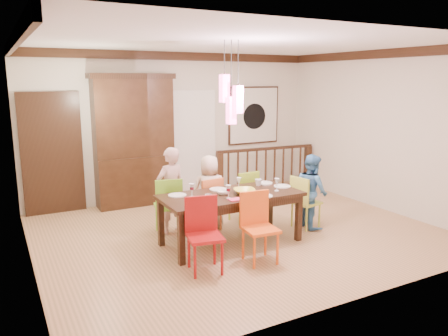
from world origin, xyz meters
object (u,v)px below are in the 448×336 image
chair_far_left (168,201)px  chair_end_right (306,198)px  china_hutch (134,140)px  balustrade (266,169)px  dining_table (231,199)px  person_end_right (312,191)px  person_far_left (171,191)px  person_far_mid (210,191)px

chair_far_left → chair_end_right: chair_far_left is taller
china_hutch → balustrade: size_ratio=1.08×
dining_table → person_end_right: (1.51, 0.02, -0.06)m
chair_far_left → china_hutch: china_hutch is taller
dining_table → chair_far_left: (-0.66, 0.81, -0.14)m
person_far_left → person_far_mid: 0.66m
person_far_mid → person_end_right: size_ratio=0.99×
chair_end_right → person_far_mid: person_far_mid is taller
chair_end_right → chair_far_left: bearing=59.9°
chair_far_left → balustrade: size_ratio=0.40×
dining_table → china_hutch: (-0.62, 2.66, 0.58)m
dining_table → chair_end_right: chair_end_right is taller
person_far_left → dining_table: bearing=112.1°
dining_table → chair_end_right: bearing=2.0°
china_hutch → balustrade: bearing=-7.2°
person_far_mid → balustrade: bearing=-129.5°
balustrade → person_far_mid: 2.58m
person_far_left → person_end_right: 2.26m
dining_table → chair_far_left: chair_far_left is taller
china_hutch → balustrade: china_hutch is taller
balustrade → person_end_right: size_ratio=1.90×
china_hutch → person_far_mid: size_ratio=2.09×
dining_table → china_hutch: bearing=103.2°
dining_table → chair_far_left: bearing=129.4°
person_end_right → dining_table: bearing=99.4°
chair_end_right → person_end_right: bearing=-116.7°
china_hutch → person_far_left: china_hutch is taller
dining_table → person_end_right: size_ratio=1.70×
chair_end_right → person_end_right: 0.14m
chair_far_left → person_far_mid: size_ratio=0.76×
person_far_left → person_far_mid: bearing=162.9°
chair_end_right → balustrade: 2.37m
dining_table → person_far_mid: 0.80m
chair_far_left → person_far_mid: person_far_mid is taller
balustrade → person_far_mid: bearing=-140.6°
person_far_left → person_far_mid: size_ratio=1.14×
person_end_right → chair_far_left: bearing=78.6°
china_hutch → person_far_left: bearing=-89.6°
chair_far_left → person_end_right: bearing=173.9°
person_far_mid → dining_table: bearing=101.1°
china_hutch → person_far_mid: china_hutch is taller
dining_table → person_far_left: person_far_left is taller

